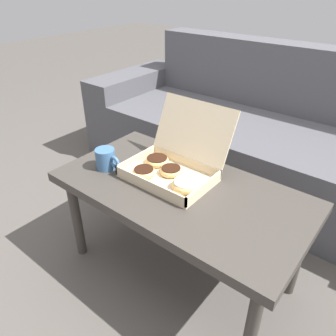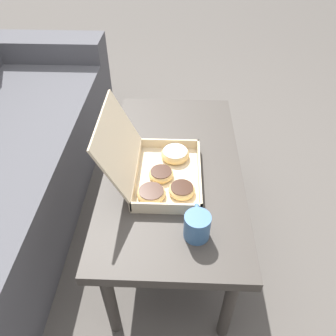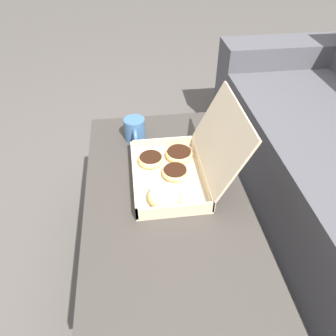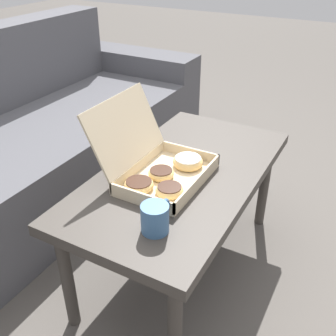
# 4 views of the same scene
# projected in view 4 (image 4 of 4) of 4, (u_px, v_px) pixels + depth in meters

# --- Properties ---
(ground_plane) EXTENTS (12.00, 12.00, 0.00)m
(ground_plane) POSITION_uv_depth(u_px,v_px,m) (153.00, 253.00, 1.75)
(ground_plane) COLOR #514C47
(couch) EXTENTS (2.45, 0.82, 0.83)m
(couch) POSITION_uv_depth(u_px,v_px,m) (11.00, 155.00, 1.93)
(couch) COLOR #4C4C51
(couch) RESTS_ON ground_plane
(coffee_table) EXTENTS (1.01, 0.53, 0.47)m
(coffee_table) POSITION_uv_depth(u_px,v_px,m) (182.00, 183.00, 1.48)
(coffee_table) COLOR #3D3833
(coffee_table) RESTS_ON ground_plane
(pastry_box) EXTENTS (0.36, 0.35, 0.27)m
(pastry_box) POSITION_uv_depth(u_px,v_px,m) (159.00, 166.00, 1.39)
(pastry_box) COLOR beige
(pastry_box) RESTS_ON coffee_table
(coffee_mug) EXTENTS (0.13, 0.08, 0.09)m
(coffee_mug) POSITION_uv_depth(u_px,v_px,m) (156.00, 218.00, 1.14)
(coffee_mug) COLOR #3D6693
(coffee_mug) RESTS_ON coffee_table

